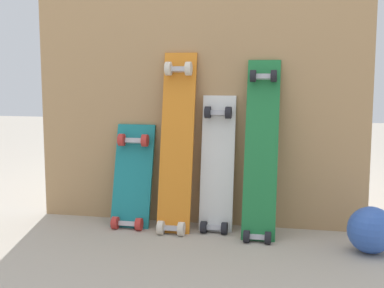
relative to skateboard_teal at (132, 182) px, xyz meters
The scene contains 7 objects.
ground_plane 0.40m from the skateboard_teal, ahead, with size 12.00×12.00×0.00m, color #A89E8E.
plywood_wall_panel 0.59m from the skateboard_teal, 20.71° to the left, with size 1.73×0.04×1.41m, color tan.
skateboard_teal is the anchor object (origin of this frame).
skateboard_orange 0.31m from the skateboard_teal, ahead, with size 0.17×0.27×0.96m.
skateboard_white 0.45m from the skateboard_teal, ahead, with size 0.17×0.20×0.74m.
skateboard_green 0.69m from the skateboard_teal, ahead, with size 0.16×0.30×0.92m.
rubber_ball 1.19m from the skateboard_teal, ahead, with size 0.21×0.21×0.21m, color #3359B2.
Camera 1 is at (0.54, -2.62, 0.80)m, focal length 49.47 mm.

